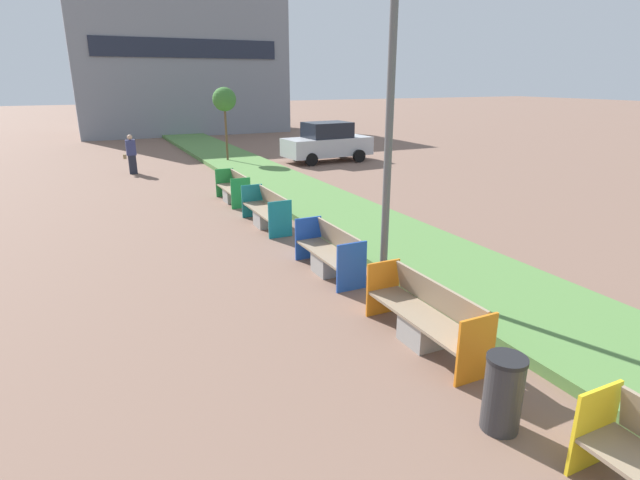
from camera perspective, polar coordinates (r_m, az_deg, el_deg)
name	(u,v)px	position (r m, az deg, el deg)	size (l,w,h in m)	color
planter_grass_strip	(377,231)	(12.84, 6.50, 0.98)	(2.80, 120.00, 0.18)	#568442
building_backdrop	(179,59)	(39.85, -15.85, 19.33)	(14.44, 7.20, 10.43)	gray
bench_orange_frame	(425,320)	(7.71, 11.93, -8.94)	(0.65, 2.28, 0.94)	#9E9B96
bench_blue_frame	(330,256)	(10.19, 1.12, -1.83)	(0.65, 2.00, 0.94)	#9E9B96
bench_teal_frame	(267,213)	(13.52, -6.11, 3.11)	(0.65, 2.25, 0.94)	#9E9B96
bench_green_frame	(234,191)	(16.43, -9.84, 5.56)	(0.65, 1.88, 0.94)	#9E9B96
litter_bin	(503,393)	(6.19, 20.19, -16.11)	(0.45, 0.45, 0.92)	#2D2D30
street_lamp_post	(393,29)	(9.01, 8.38, 22.73)	(0.24, 0.44, 8.41)	#56595B
sapling_tree_far	(224,100)	(23.90, -10.88, 15.44)	(1.07, 1.07, 3.47)	brown
pedestrian_walking	(131,154)	(22.48, -20.76, 9.15)	(0.53, 0.24, 1.62)	#232633
parked_car_distant	(327,142)	(24.32, 0.83, 11.10)	(4.30, 2.02, 1.86)	#B7BABF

